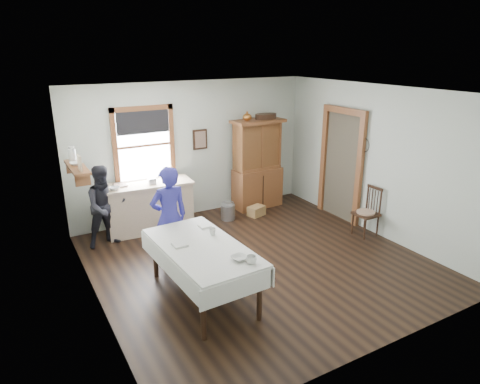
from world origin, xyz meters
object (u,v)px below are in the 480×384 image
(dining_table, at_px, (203,271))
(work_counter, at_px, (149,207))
(wicker_basket, at_px, (256,211))
(woman_blue, at_px, (170,221))
(figure_dark, at_px, (106,209))
(china_hutch, at_px, (258,164))
(spindle_chair, at_px, (366,212))
(pail, at_px, (228,212))

(dining_table, bearing_deg, work_counter, 87.61)
(wicker_basket, relative_size, woman_blue, 0.22)
(figure_dark, bearing_deg, dining_table, -81.05)
(china_hutch, distance_m, wicker_basket, 1.01)
(work_counter, distance_m, china_hutch, 2.49)
(work_counter, height_order, dining_table, work_counter)
(work_counter, xyz_separation_m, woman_blue, (-0.15, -1.51, 0.29))
(dining_table, distance_m, figure_dark, 2.46)
(china_hutch, height_order, figure_dark, china_hutch)
(spindle_chair, xyz_separation_m, figure_dark, (-4.20, 1.93, 0.21))
(china_hutch, relative_size, pail, 6.15)
(dining_table, relative_size, pail, 6.30)
(dining_table, relative_size, woman_blue, 1.28)
(china_hutch, height_order, woman_blue, china_hutch)
(figure_dark, bearing_deg, spindle_chair, -33.29)
(wicker_basket, relative_size, figure_dark, 0.25)
(pail, height_order, figure_dark, figure_dark)
(work_counter, relative_size, pail, 5.28)
(figure_dark, bearing_deg, china_hutch, -2.47)
(china_hutch, height_order, wicker_basket, china_hutch)
(pail, distance_m, figure_dark, 2.43)
(pail, bearing_deg, figure_dark, 179.97)
(work_counter, relative_size, spindle_chair, 1.76)
(spindle_chair, relative_size, woman_blue, 0.61)
(figure_dark, bearing_deg, work_counter, 8.89)
(spindle_chair, distance_m, pail, 2.67)
(figure_dark, bearing_deg, woman_blue, -69.51)
(pail, bearing_deg, china_hutch, 21.30)
(dining_table, height_order, pail, dining_table)
(pail, xyz_separation_m, wicker_basket, (0.60, -0.11, -0.05))
(woman_blue, xyz_separation_m, figure_dark, (-0.69, 1.24, -0.09))
(spindle_chair, bearing_deg, pail, 132.86)
(work_counter, height_order, figure_dark, figure_dark)
(wicker_basket, distance_m, figure_dark, 3.03)
(work_counter, height_order, wicker_basket, work_counter)
(china_hutch, relative_size, woman_blue, 1.25)
(wicker_basket, bearing_deg, work_counter, 169.88)
(work_counter, distance_m, wicker_basket, 2.20)
(work_counter, relative_size, figure_dark, 1.22)
(work_counter, xyz_separation_m, china_hutch, (2.44, 0.09, 0.48))
(dining_table, xyz_separation_m, wicker_basket, (2.24, 2.21, -0.29))
(pail, bearing_deg, woman_blue, -143.66)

